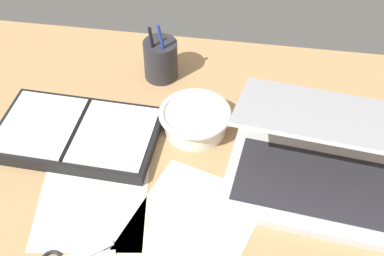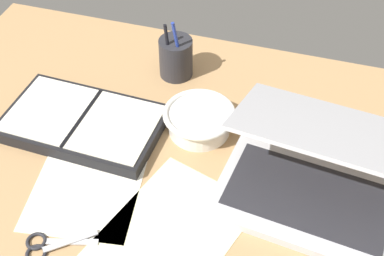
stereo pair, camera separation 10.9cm
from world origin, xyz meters
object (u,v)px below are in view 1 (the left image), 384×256
(pen_cup, at_px, (161,59))
(bowl, at_px, (195,119))
(laptop, at_px, (318,161))
(planner, at_px, (77,134))

(pen_cup, bearing_deg, bowl, -57.56)
(laptop, relative_size, bowl, 2.41)
(laptop, height_order, pen_cup, laptop)
(bowl, bearing_deg, planner, -164.91)
(pen_cup, relative_size, planner, 0.47)
(laptop, bearing_deg, pen_cup, 149.99)
(pen_cup, distance_m, planner, 0.28)
(bowl, relative_size, planner, 0.45)
(bowl, xyz_separation_m, pen_cup, (-0.11, 0.17, 0.02))
(bowl, bearing_deg, laptop, -21.14)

